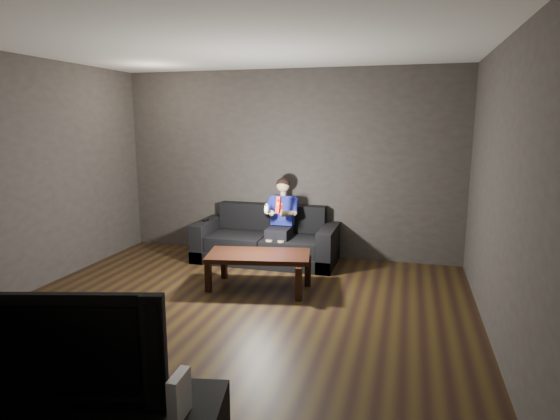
% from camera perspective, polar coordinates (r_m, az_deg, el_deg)
% --- Properties ---
extents(floor, '(5.00, 5.00, 0.00)m').
position_cam_1_polar(floor, '(4.87, -6.76, -13.16)').
color(floor, black).
rests_on(floor, ground).
extents(back_wall, '(5.00, 0.04, 2.70)m').
position_cam_1_polar(back_wall, '(6.85, 0.91, 5.61)').
color(back_wall, '#34302D').
rests_on(back_wall, ground).
extents(front_wall, '(5.00, 0.04, 2.70)m').
position_cam_1_polar(front_wall, '(2.43, -30.40, -5.52)').
color(front_wall, '#34302D').
rests_on(front_wall, ground).
extents(left_wall, '(0.04, 5.00, 2.70)m').
position_cam_1_polar(left_wall, '(5.92, -30.16, 3.33)').
color(left_wall, '#34302D').
rests_on(left_wall, ground).
extents(right_wall, '(0.04, 5.00, 2.70)m').
position_cam_1_polar(right_wall, '(4.23, 26.00, 1.27)').
color(right_wall, '#34302D').
rests_on(right_wall, ground).
extents(ceiling, '(5.00, 5.00, 0.02)m').
position_cam_1_polar(ceiling, '(4.51, -7.56, 20.04)').
color(ceiling, silver).
rests_on(ceiling, back_wall).
extents(sofa, '(1.99, 0.86, 0.77)m').
position_cam_1_polar(sofa, '(6.69, -1.66, -4.09)').
color(sofa, black).
rests_on(sofa, floor).
extents(child, '(0.46, 0.57, 1.14)m').
position_cam_1_polar(child, '(6.49, 0.12, -0.60)').
color(child, black).
rests_on(child, sofa).
extents(wii_remote_red, '(0.07, 0.09, 0.22)m').
position_cam_1_polar(wii_remote_red, '(6.00, -0.19, 0.64)').
color(wii_remote_red, red).
rests_on(wii_remote_red, child).
extents(nunchuk_white, '(0.06, 0.09, 0.14)m').
position_cam_1_polar(nunchuk_white, '(6.06, -1.68, 0.20)').
color(nunchuk_white, silver).
rests_on(nunchuk_white, child).
extents(wii_remote_black, '(0.04, 0.14, 0.03)m').
position_cam_1_polar(wii_remote_black, '(6.86, -9.03, -1.22)').
color(wii_remote_black, black).
rests_on(wii_remote_black, sofa).
extents(coffee_table, '(1.28, 0.81, 0.43)m').
position_cam_1_polar(coffee_table, '(5.55, -2.61, -5.90)').
color(coffee_table, black).
rests_on(coffee_table, floor).
extents(tv, '(1.05, 0.40, 0.61)m').
position_cam_1_polar(tv, '(2.69, -24.42, -14.54)').
color(tv, black).
rests_on(tv, media_console).
extents(wii_console, '(0.06, 0.17, 0.22)m').
position_cam_1_polar(wii_console, '(2.47, -12.17, -21.26)').
color(wii_console, silver).
rests_on(wii_console, media_console).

